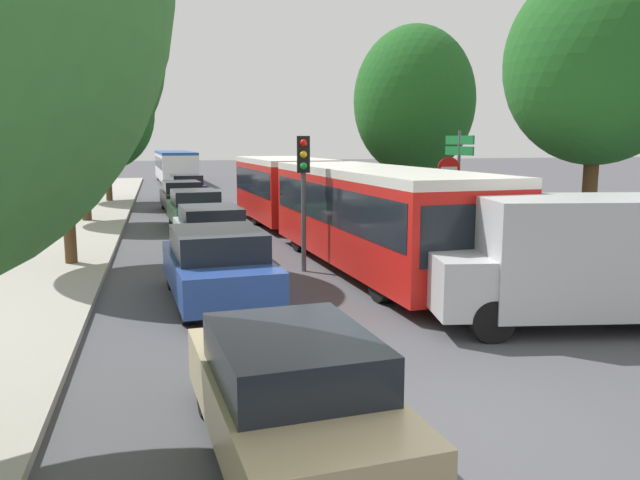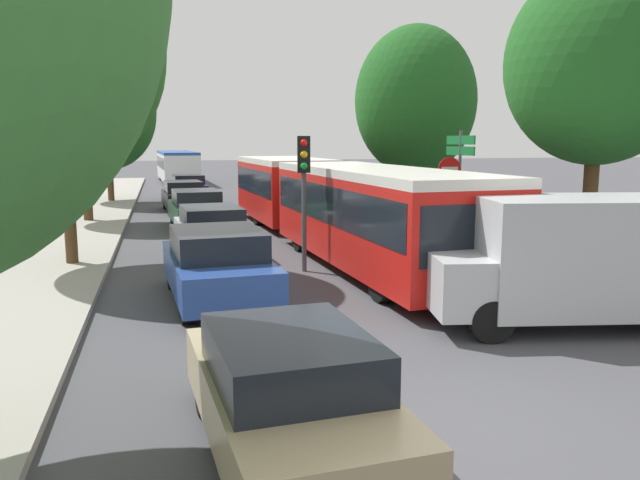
{
  "view_description": "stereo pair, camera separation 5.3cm",
  "coord_description": "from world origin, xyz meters",
  "views": [
    {
      "loc": [
        -3.05,
        -6.15,
        3.29
      ],
      "look_at": [
        0.2,
        6.49,
        1.2
      ],
      "focal_mm": 35.0,
      "sensor_mm": 36.0,
      "label": 1
    },
    {
      "loc": [
        -3.0,
        -6.17,
        3.29
      ],
      "look_at": [
        0.2,
        6.49,
        1.2
      ],
      "focal_mm": 35.0,
      "sensor_mm": 36.0,
      "label": 2
    }
  ],
  "objects": [
    {
      "name": "tree_left_mid",
      "position": [
        -5.36,
        10.89,
        5.43
      ],
      "size": [
        5.19,
        5.19,
        8.37
      ],
      "color": "#51381E",
      "rests_on": "ground"
    },
    {
      "name": "tree_right_near",
      "position": [
        6.69,
        6.31,
        4.88
      ],
      "size": [
        4.18,
        4.18,
        7.3
      ],
      "color": "#51381E",
      "rests_on": "ground"
    },
    {
      "name": "no_entry_sign",
      "position": [
        5.03,
        10.38,
        1.88
      ],
      "size": [
        0.7,
        0.08,
        2.82
      ],
      "rotation": [
        0.0,
        0.0,
        -1.57
      ],
      "color": "#56595E",
      "rests_on": "ground"
    },
    {
      "name": "queued_car_tan",
      "position": [
        -1.81,
        -0.11,
        0.69
      ],
      "size": [
        1.92,
        4.02,
        1.36
      ],
      "rotation": [
        0.0,
        0.0,
        1.64
      ],
      "color": "tan",
      "rests_on": "ground"
    },
    {
      "name": "ground_plane",
      "position": [
        0.0,
        0.0,
        0.0
      ],
      "size": [
        200.0,
        200.0,
        0.0
      ],
      "primitive_type": "plane",
      "color": "#47474C"
    },
    {
      "name": "traffic_light",
      "position": [
        0.42,
        8.98,
        2.5
      ],
      "size": [
        0.36,
        0.39,
        3.4
      ],
      "rotation": [
        0.0,
        0.0,
        -1.77
      ],
      "color": "#56595E",
      "rests_on": "ground"
    },
    {
      "name": "white_van",
      "position": [
        4.14,
        3.2,
        1.24
      ],
      "size": [
        5.28,
        2.85,
        2.31
      ],
      "rotation": [
        0.0,
        0.0,
        2.95
      ],
      "color": "#B7BABF",
      "rests_on": "ground"
    },
    {
      "name": "tree_left_distant",
      "position": [
        -5.69,
        28.41,
        4.59
      ],
      "size": [
        5.02,
        5.02,
        7.72
      ],
      "color": "#51381E",
      "rests_on": "ground"
    },
    {
      "name": "city_bus_rear",
      "position": [
        -1.84,
        44.16,
        1.41
      ],
      "size": [
        3.06,
        11.45,
        2.44
      ],
      "rotation": [
        0.0,
        0.0,
        1.62
      ],
      "color": "silver",
      "rests_on": "ground"
    },
    {
      "name": "articulated_bus",
      "position": [
        2.03,
        12.62,
        1.5
      ],
      "size": [
        3.59,
        17.65,
        2.6
      ],
      "rotation": [
        0.0,
        0.0,
        -1.52
      ],
      "color": "red",
      "rests_on": "ground"
    },
    {
      "name": "queued_car_blue",
      "position": [
        -1.97,
        6.46,
        0.77
      ],
      "size": [
        2.14,
        4.48,
        1.52
      ],
      "rotation": [
        0.0,
        0.0,
        1.64
      ],
      "color": "#284799",
      "rests_on": "ground"
    },
    {
      "name": "queued_car_navy",
      "position": [
        -1.61,
        29.3,
        0.71
      ],
      "size": [
        1.99,
        4.16,
        1.41
      ],
      "rotation": [
        0.0,
        0.0,
        1.64
      ],
      "color": "navy",
      "rests_on": "ground"
    },
    {
      "name": "tree_right_mid",
      "position": [
        6.68,
        16.95,
        4.8
      ],
      "size": [
        4.72,
        4.72,
        7.7
      ],
      "color": "#51381E",
      "rests_on": "ground"
    },
    {
      "name": "direction_sign_post",
      "position": [
        6.27,
        12.21,
        2.55
      ],
      "size": [
        0.32,
        1.39,
        3.6
      ],
      "rotation": [
        0.0,
        0.0,
        3.33
      ],
      "color": "#56595E",
      "rests_on": "ground"
    },
    {
      "name": "queued_car_black",
      "position": [
        -2.07,
        23.63,
        0.72
      ],
      "size": [
        2.0,
        4.19,
        1.42
      ],
      "rotation": [
        0.0,
        0.0,
        1.64
      ],
      "color": "black",
      "rests_on": "ground"
    },
    {
      "name": "queued_car_silver",
      "position": [
        -1.69,
        11.75,
        0.73
      ],
      "size": [
        2.02,
        4.22,
        1.43
      ],
      "rotation": [
        0.0,
        0.0,
        1.64
      ],
      "color": "#B7BABF",
      "rests_on": "ground"
    },
    {
      "name": "kerb_strip_left",
      "position": [
        -6.02,
        22.08,
        0.07
      ],
      "size": [
        3.2,
        54.15,
        0.14
      ],
      "primitive_type": "cube",
      "color": "#9E998E",
      "rests_on": "ground"
    },
    {
      "name": "tree_left_far",
      "position": [
        -6.0,
        20.07,
        4.45
      ],
      "size": [
        4.25,
        4.25,
        6.71
      ],
      "color": "#51381E",
      "rests_on": "ground"
    },
    {
      "name": "queued_car_green",
      "position": [
        -1.79,
        17.64,
        0.74
      ],
      "size": [
        2.05,
        4.29,
        1.45
      ],
      "rotation": [
        0.0,
        0.0,
        1.64
      ],
      "color": "#236638",
      "rests_on": "ground"
    }
  ]
}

